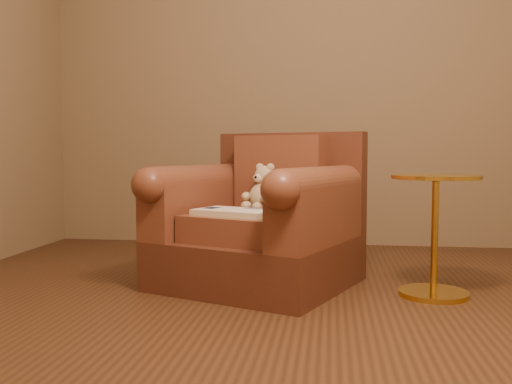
# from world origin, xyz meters

# --- Properties ---
(floor) EXTENTS (4.00, 4.00, 0.00)m
(floor) POSITION_xyz_m (0.00, 0.00, 0.00)
(floor) COLOR #4D2F1A
(floor) RESTS_ON ground
(armchair) EXTENTS (1.15, 1.13, 0.81)m
(armchair) POSITION_xyz_m (-0.24, 0.65, 0.31)
(armchair) COLOR #562C1C
(armchair) RESTS_ON floor
(teddy_bear) EXTENTS (0.19, 0.21, 0.26)m
(teddy_bear) POSITION_xyz_m (-0.25, 0.73, 0.48)
(teddy_bear) COLOR #C6B28B
(teddy_bear) RESTS_ON armchair
(guidebook) EXTENTS (0.45, 0.36, 0.03)m
(guidebook) POSITION_xyz_m (-0.34, 0.44, 0.40)
(guidebook) COLOR beige
(guidebook) RESTS_ON armchair
(side_table) EXTENTS (0.42, 0.42, 0.59)m
(side_table) POSITION_xyz_m (0.62, 0.50, 0.32)
(side_table) COLOR gold
(side_table) RESTS_ON floor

